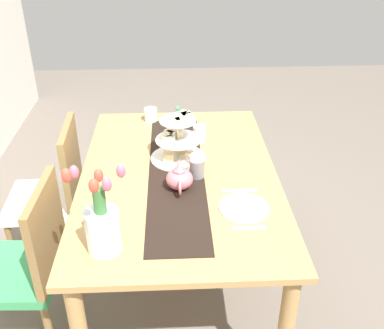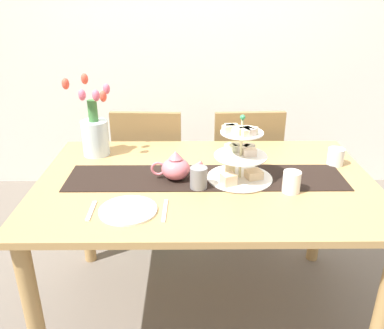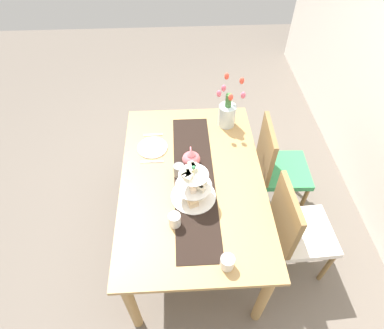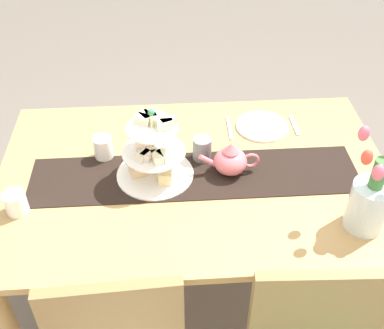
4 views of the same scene
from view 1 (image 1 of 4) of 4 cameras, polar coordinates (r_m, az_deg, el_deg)
The scene contains 14 objects.
ground_plane at distance 2.81m, azimuth -1.41°, elevation -14.67°, with size 8.00×8.00×0.00m, color #6B6056.
dining_table at distance 2.39m, azimuth -1.61°, elevation -3.33°, with size 1.54×1.00×0.77m.
chair_left at distance 2.33m, azimuth -19.92°, elevation -11.42°, with size 0.44×0.44×0.91m.
chair_right at distance 2.80m, azimuth -16.81°, elevation -3.14°, with size 0.44×0.44×0.91m.
table_runner at distance 2.33m, azimuth -1.98°, elevation -1.11°, with size 1.28×0.28×0.00m, color black.
tiered_cake_stand at distance 2.41m, azimuth -1.70°, elevation 3.00°, with size 0.30×0.30×0.30m.
teapot at distance 2.18m, azimuth -1.58°, elevation -1.73°, with size 0.24×0.13×0.14m.
tulip_vase at distance 1.81m, azimuth -11.21°, elevation -7.30°, with size 0.21×0.21×0.41m.
cream_jug at distance 2.89m, azimuth -5.19°, elevation 6.23°, with size 0.08×0.08×0.09m, color white.
dinner_plate_left at distance 2.08m, azimuth 6.53°, elevation -5.40°, with size 0.23×0.23×0.01m, color white.
fork_left at distance 1.97m, azimuth 7.15°, elevation -7.90°, with size 0.02×0.15×0.01m, color silver.
knife_left at distance 2.20m, azimuth 5.98°, elevation -3.25°, with size 0.01×0.17×0.01m, color silver.
mug_grey at distance 2.27m, azimuth 0.63°, elevation -0.46°, with size 0.08×0.08×0.10m, color slate.
mug_white_text at distance 2.63m, azimuth 0.95°, elevation 3.92°, with size 0.08×0.08×0.10m, color white.
Camera 1 is at (-1.99, 0.03, 1.99)m, focal length 42.51 mm.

